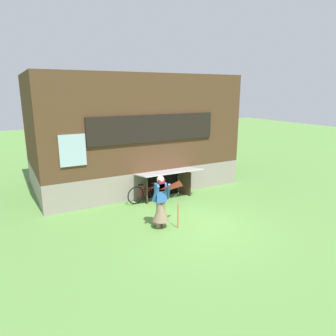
# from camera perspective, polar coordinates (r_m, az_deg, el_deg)

# --- Properties ---
(ground_plane) EXTENTS (60.00, 60.00, 0.00)m
(ground_plane) POSITION_cam_1_polar(r_m,az_deg,el_deg) (10.22, 5.06, -10.21)
(ground_plane) COLOR #56843D
(log_house) EXTENTS (8.47, 5.99, 4.85)m
(log_house) POSITION_cam_1_polar(r_m,az_deg,el_deg) (14.26, -6.98, 6.86)
(log_house) COLOR gray
(log_house) RESTS_ON ground_plane
(person) EXTENTS (0.61, 0.53, 1.69)m
(person) POSITION_cam_1_polar(r_m,az_deg,el_deg) (9.65, -1.35, -7.05)
(person) COLOR #7F6B51
(person) RESTS_ON ground_plane
(kite) EXTENTS (0.77, 0.81, 1.52)m
(kite) POSITION_cam_1_polar(r_m,az_deg,el_deg) (9.23, 2.12, -4.36)
(kite) COLOR red
(kite) RESTS_ON ground_plane
(bicycle_red) EXTENTS (1.63, 0.21, 0.75)m
(bicycle_red) POSITION_cam_1_polar(r_m,az_deg,el_deg) (12.01, -4.02, -4.56)
(bicycle_red) COLOR black
(bicycle_red) RESTS_ON ground_plane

